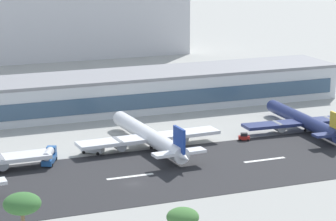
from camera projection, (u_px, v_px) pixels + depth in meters
ground_plane at (134, 184)px, 179.74m from camera, size 1400.00×1400.00×0.00m
runway_strip at (127, 177)px, 184.49m from camera, size 800.00×40.50×0.08m
runway_centreline_dash_4 at (130, 177)px, 184.82m from camera, size 12.00×1.20×0.01m
runway_centreline_dash_5 at (265, 160)px, 198.26m from camera, size 12.00×1.20×0.01m
terminal_building at (101, 93)px, 250.59m from camera, size 168.68×24.34×12.18m
distant_hotel_block at (55, 8)px, 356.07m from camera, size 124.50×33.24×46.13m
airliner_navy_tail_gate_1 at (151, 137)px, 207.79m from camera, size 41.35×49.56×10.34m
airliner_gold_tail_gate_2 at (306, 122)px, 225.89m from camera, size 38.78×45.60×9.51m
service_baggage_tug_0 at (244, 137)px, 216.69m from camera, size 3.57×2.84×2.20m
service_box_truck_1 at (92, 147)px, 203.86m from camera, size 6.09×5.77×3.25m
service_fuel_truck_2 at (49, 156)px, 194.99m from camera, size 5.86×8.82×3.95m
palm_tree_0 at (22, 205)px, 129.00m from camera, size 6.53×6.53×15.05m
palm_tree_1 at (183, 219)px, 126.08m from camera, size 5.48×5.48×13.62m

